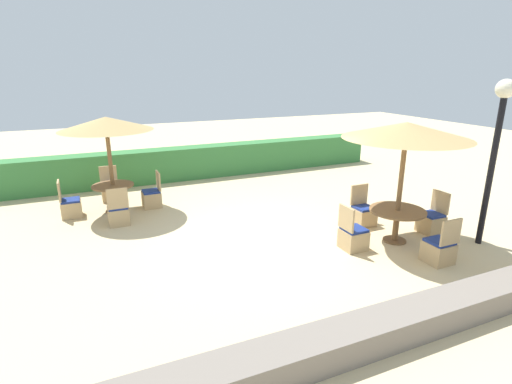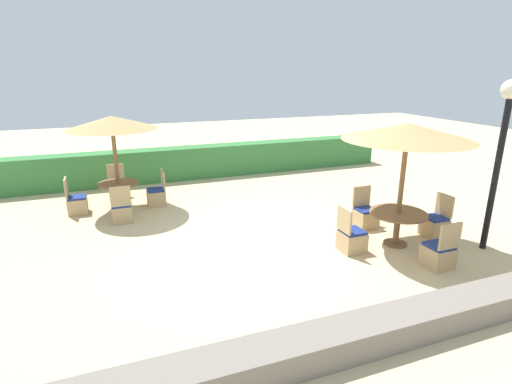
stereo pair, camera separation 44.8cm
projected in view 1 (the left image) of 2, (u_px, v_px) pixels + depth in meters
The scene contains 16 objects.
ground_plane at pixel (267, 240), 8.52m from camera, with size 40.00×40.00×0.00m, color #D1BA8C.
hedge_row at pixel (195, 162), 13.28m from camera, with size 13.00×0.70×1.04m, color #387A3D.
stone_border at pixel (384, 329), 5.29m from camera, with size 10.00×0.56×0.39m, color slate.
lamp_post at pixel (498, 131), 7.68m from camera, with size 0.36×0.36×3.32m.
parasol_back_left at pixel (106, 124), 9.57m from camera, with size 2.22×2.22×2.40m.
round_table_back_left at pixel (113, 191), 10.07m from camera, with size 1.02×1.02×0.70m.
patio_chair_back_left_south at pixel (118, 214), 9.30m from camera, with size 0.46×0.46×0.93m.
patio_chair_back_left_west at pixel (70, 207), 9.77m from camera, with size 0.46×0.46×0.93m.
patio_chair_back_left_east at pixel (152, 197), 10.49m from camera, with size 0.46×0.46×0.93m.
patio_chair_back_left_north at pixel (110, 191), 11.03m from camera, with size 0.46×0.46×0.93m.
parasol_front_right at pixel (406, 131), 7.77m from camera, with size 2.50×2.50×2.51m.
round_table_front_right at pixel (397, 216), 8.30m from camera, with size 1.15×1.15×0.70m.
patio_chair_front_right_north at pixel (363, 214), 9.27m from camera, with size 0.46×0.46×0.93m.
patio_chair_front_right_east at pixel (431, 221), 8.84m from camera, with size 0.46×0.46×0.93m.
patio_chair_front_right_south at pixel (439, 250), 7.44m from camera, with size 0.46×0.46×0.93m.
patio_chair_front_right_west at pixel (353, 237), 8.02m from camera, with size 0.46×0.46×0.93m.
Camera 1 is at (-3.37, -7.07, 3.50)m, focal length 28.00 mm.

